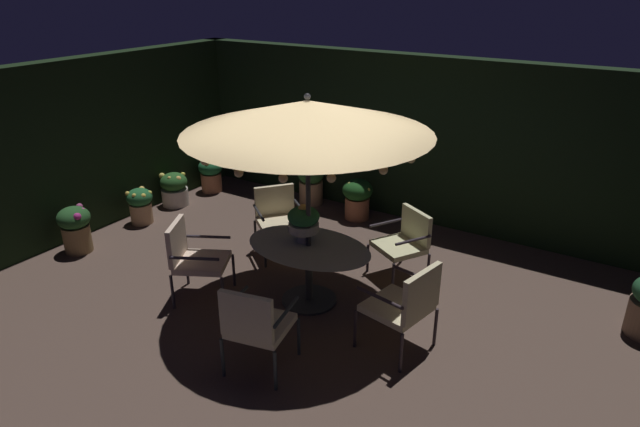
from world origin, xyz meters
The scene contains 17 objects.
ground_plane centered at (0.00, 0.00, -0.01)m, with size 8.52×6.62×0.02m, color brown.
hedge_backdrop_rear centered at (0.00, 3.16, 1.29)m, with size 8.52×0.30×2.58m, color black.
hedge_backdrop_left centered at (-4.11, 0.00, 1.29)m, with size 0.30×6.62×2.58m, color black.
patio_dining_table centered at (-0.04, 0.08, 0.56)m, with size 1.55×1.05×0.75m.
patio_umbrella centered at (-0.04, 0.08, 2.27)m, with size 2.72×2.72×2.52m.
centerpiece_planter centered at (-0.15, 0.14, 1.02)m, with size 0.38×0.38×0.47m.
patio_chair_north centered at (1.33, -0.20, 0.59)m, with size 0.74×0.75×1.01m.
patio_chair_northeast centered at (0.66, 1.27, 0.52)m, with size 0.82×0.80×0.89m.
patio_chair_east centered at (-1.12, 0.94, 0.56)m, with size 0.85×0.86×0.94m.
patio_chair_southeast centered at (-1.27, -0.57, 0.57)m, with size 0.84×0.82×0.98m.
patio_chair_south centered at (0.24, -1.28, 0.57)m, with size 0.70×0.71×0.98m.
potted_plant_back_center centered at (-3.56, -0.58, 0.38)m, with size 0.45×0.45×0.68m.
potted_plant_left_far centered at (-3.60, 2.25, 0.34)m, with size 0.43×0.44×0.61m.
potted_plant_right_near centered at (-3.68, 1.42, 0.29)m, with size 0.46×0.46×0.57m.
potted_plant_back_right centered at (-0.75, 2.58, 0.37)m, with size 0.49×0.49×0.66m.
potted_plant_back_left centered at (-3.57, 0.59, 0.32)m, with size 0.40×0.40×0.58m.
potted_plant_left_near centered at (-1.75, 2.73, 0.36)m, with size 0.45×0.44×0.67m.
Camera 1 is at (3.14, -4.71, 3.64)m, focal length 30.96 mm.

